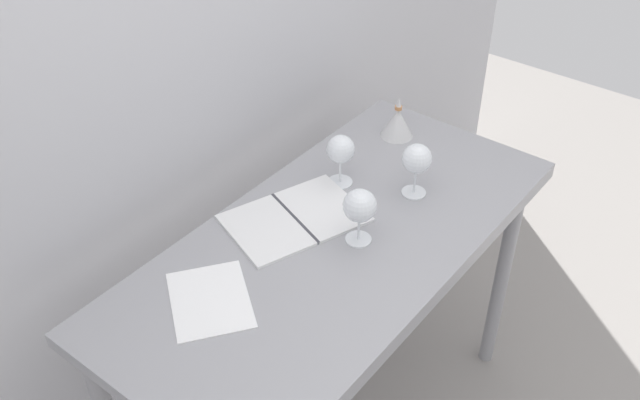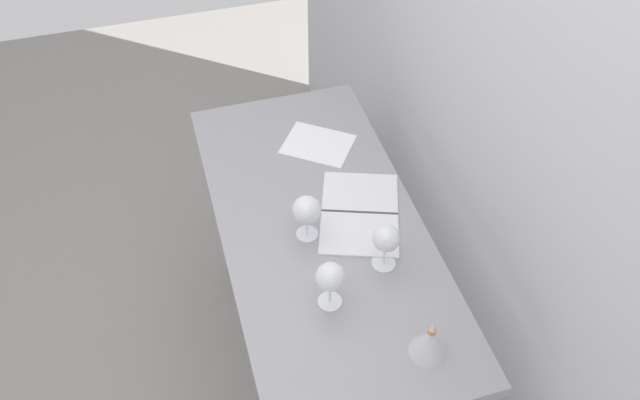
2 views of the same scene
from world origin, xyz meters
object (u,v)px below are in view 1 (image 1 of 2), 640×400
object	(u,v)px
wine_glass_near_center	(360,207)
open_notebook	(295,218)
tasting_sheet_upper	(210,300)
decanter_funnel	(397,122)
wine_glass_near_right	(417,160)
wine_glass_far_right	(341,151)

from	to	relation	value
wine_glass_near_center	open_notebook	xyz separation A→B (m)	(-0.04, 0.19, -0.11)
wine_glass_near_center	tasting_sheet_upper	size ratio (longest dim) A/B	0.67
decanter_funnel	wine_glass_near_center	bearing A→B (deg)	-157.67
wine_glass_near_right	open_notebook	size ratio (longest dim) A/B	0.38
wine_glass_far_right	wine_glass_near_right	size ratio (longest dim) A/B	0.98
open_notebook	tasting_sheet_upper	size ratio (longest dim) A/B	1.80
open_notebook	tasting_sheet_upper	bearing A→B (deg)	-154.56
open_notebook	wine_glass_near_right	bearing A→B (deg)	-12.75
wine_glass_near_right	open_notebook	world-z (taller)	wine_glass_near_right
open_notebook	decanter_funnel	world-z (taller)	decanter_funnel
wine_glass_near_center	decanter_funnel	bearing A→B (deg)	22.33
wine_glass_far_right	tasting_sheet_upper	distance (m)	0.60
wine_glass_near_center	wine_glass_near_right	bearing A→B (deg)	-1.10
wine_glass_near_right	decanter_funnel	distance (m)	0.32
tasting_sheet_upper	decanter_funnel	distance (m)	0.92
wine_glass_near_right	open_notebook	distance (m)	0.38
wine_glass_near_center	decanter_funnel	xyz separation A→B (m)	(0.51, 0.21, -0.06)
wine_glass_near_right	open_notebook	bearing A→B (deg)	147.55
wine_glass_near_right	wine_glass_far_right	bearing A→B (deg)	114.34
open_notebook	tasting_sheet_upper	distance (m)	0.37
wine_glass_far_right	decanter_funnel	size ratio (longest dim) A/B	1.14
wine_glass_far_right	open_notebook	world-z (taller)	wine_glass_far_right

